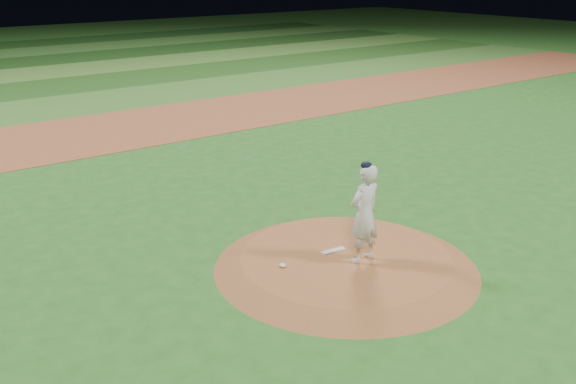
{
  "coord_description": "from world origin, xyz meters",
  "views": [
    {
      "loc": [
        -8.25,
        -8.95,
        6.01
      ],
      "look_at": [
        0.0,
        2.0,
        1.1
      ],
      "focal_mm": 40.0,
      "sensor_mm": 36.0,
      "label": 1
    }
  ],
  "objects_px": {
    "pitchers_mound": "(346,262)",
    "pitcher_on_mound": "(364,213)",
    "pitching_rubber": "(333,251)",
    "rosin_bag": "(283,265)"
  },
  "relations": [
    {
      "from": "pitchers_mound",
      "to": "pitcher_on_mound",
      "type": "distance_m",
      "value": 1.23
    },
    {
      "from": "pitching_rubber",
      "to": "pitcher_on_mound",
      "type": "relative_size",
      "value": 0.26
    },
    {
      "from": "pitchers_mound",
      "to": "rosin_bag",
      "type": "distance_m",
      "value": 1.41
    },
    {
      "from": "rosin_bag",
      "to": "pitcher_on_mound",
      "type": "distance_m",
      "value": 1.94
    },
    {
      "from": "rosin_bag",
      "to": "pitchers_mound",
      "type": "bearing_deg",
      "value": -16.09
    },
    {
      "from": "pitchers_mound",
      "to": "pitching_rubber",
      "type": "height_order",
      "value": "pitching_rubber"
    },
    {
      "from": "pitcher_on_mound",
      "to": "rosin_bag",
      "type": "bearing_deg",
      "value": 153.54
    },
    {
      "from": "pitcher_on_mound",
      "to": "pitching_rubber",
      "type": "bearing_deg",
      "value": 105.1
    },
    {
      "from": "pitchers_mound",
      "to": "pitching_rubber",
      "type": "bearing_deg",
      "value": 97.66
    },
    {
      "from": "pitchers_mound",
      "to": "pitcher_on_mound",
      "type": "relative_size",
      "value": 2.59
    }
  ]
}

